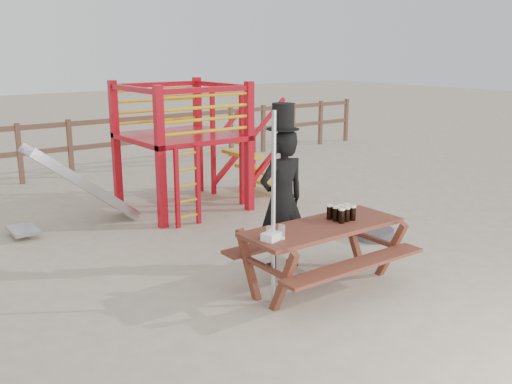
% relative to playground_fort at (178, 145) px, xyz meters
% --- Properties ---
extents(ground, '(60.00, 60.00, 0.00)m').
position_rel_playground_fort_xyz_m(ground, '(-0.12, -3.58, -1.07)').
color(ground, '#B3A38B').
rests_on(ground, ground).
extents(back_fence, '(15.09, 0.09, 1.20)m').
position_rel_playground_fort_xyz_m(back_fence, '(-0.12, 3.42, -0.34)').
color(back_fence, brown).
rests_on(back_fence, ground).
extents(playground_fort, '(4.71, 1.84, 2.10)m').
position_rel_playground_fort_xyz_m(playground_fort, '(0.00, 0.00, 0.00)').
color(playground_fort, '#AE0B18').
rests_on(playground_fort, ground).
extents(picnic_table, '(1.87, 1.31, 0.72)m').
position_rel_playground_fort_xyz_m(picnic_table, '(-0.32, -3.80, -0.62)').
color(picnic_table, brown).
rests_on(picnic_table, ground).
extents(man_with_hat, '(0.64, 0.44, 2.00)m').
position_rel_playground_fort_xyz_m(man_with_hat, '(-0.31, -3.07, -0.18)').
color(man_with_hat, black).
rests_on(man_with_hat, ground).
extents(metal_pole, '(0.04, 0.04, 2.03)m').
position_rel_playground_fort_xyz_m(metal_pole, '(-1.05, -3.84, -0.06)').
color(metal_pole, '#B2B2B7').
rests_on(metal_pole, ground).
extents(parasol_base, '(0.59, 0.59, 0.25)m').
position_rel_playground_fort_xyz_m(parasol_base, '(1.42, -3.00, -1.00)').
color(parasol_base, '#3D3D42').
rests_on(parasol_base, ground).
extents(paper_bag, '(0.21, 0.18, 0.08)m').
position_rel_playground_fort_xyz_m(paper_bag, '(-1.09, -3.85, -0.31)').
color(paper_bag, white).
rests_on(paper_bag, picnic_table).
extents(stout_pints, '(0.25, 0.26, 0.17)m').
position_rel_playground_fort_xyz_m(stout_pints, '(-0.03, -3.79, -0.27)').
color(stout_pints, black).
rests_on(stout_pints, picnic_table).
extents(empty_glasses, '(0.20, 0.10, 0.15)m').
position_rel_playground_fort_xyz_m(empty_glasses, '(-1.04, -3.87, -0.28)').
color(empty_glasses, silver).
rests_on(empty_glasses, picnic_table).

